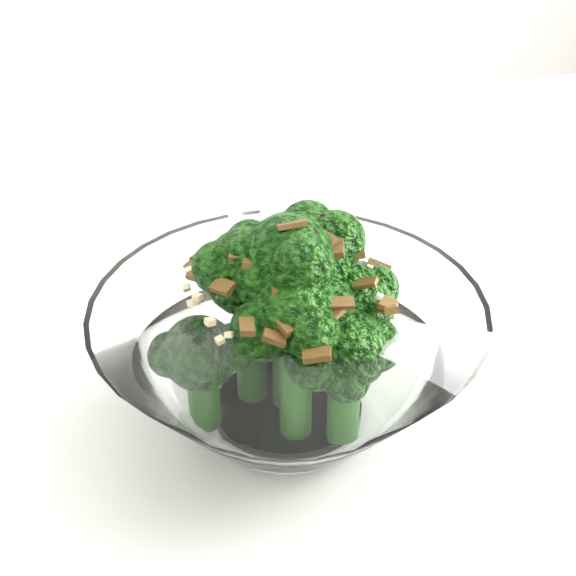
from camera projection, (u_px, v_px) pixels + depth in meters
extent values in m
cube|color=white|center=(359.00, 330.00, 0.57)|extent=(1.26, 0.90, 0.04)
cylinder|color=white|center=(288.00, 411.00, 0.47)|extent=(0.09, 0.09, 0.01)
cylinder|color=#225B18|center=(347.00, 357.00, 0.45)|extent=(0.02, 0.02, 0.06)
sphere|color=#1E5C11|center=(350.00, 301.00, 0.43)|extent=(0.04, 0.04, 0.04)
cylinder|color=#225B18|center=(351.00, 336.00, 0.48)|extent=(0.02, 0.02, 0.04)
sphere|color=#1E5C11|center=(353.00, 294.00, 0.46)|extent=(0.04, 0.04, 0.04)
cylinder|color=#225B18|center=(307.00, 327.00, 0.46)|extent=(0.02, 0.02, 0.08)
sphere|color=#1E5C11|center=(308.00, 253.00, 0.43)|extent=(0.05, 0.05, 0.05)
cylinder|color=#225B18|center=(296.00, 382.00, 0.42)|extent=(0.02, 0.02, 0.07)
sphere|color=#1E5C11|center=(296.00, 311.00, 0.40)|extent=(0.04, 0.04, 0.04)
cylinder|color=#225B18|center=(284.00, 327.00, 0.49)|extent=(0.02, 0.02, 0.04)
sphere|color=#1E5C11|center=(284.00, 284.00, 0.47)|extent=(0.04, 0.04, 0.04)
cylinder|color=#225B18|center=(344.00, 403.00, 0.42)|extent=(0.02, 0.02, 0.05)
sphere|color=#1E5C11|center=(347.00, 349.00, 0.40)|extent=(0.04, 0.04, 0.04)
cylinder|color=#225B18|center=(204.00, 396.00, 0.44)|extent=(0.02, 0.02, 0.04)
sphere|color=#1E5C11|center=(200.00, 354.00, 0.42)|extent=(0.04, 0.04, 0.04)
cylinder|color=#225B18|center=(251.00, 345.00, 0.45)|extent=(0.02, 0.02, 0.07)
sphere|color=#1E5C11|center=(249.00, 272.00, 0.42)|extent=(0.05, 0.05, 0.05)
cylinder|color=#225B18|center=(288.00, 345.00, 0.44)|extent=(0.02, 0.02, 0.08)
sphere|color=#1E5C11|center=(288.00, 262.00, 0.41)|extent=(0.05, 0.05, 0.05)
cube|color=brown|center=(332.00, 315.00, 0.38)|extent=(0.02, 0.01, 0.00)
cube|color=brown|center=(386.00, 308.00, 0.40)|extent=(0.01, 0.02, 0.01)
cube|color=brown|center=(309.00, 314.00, 0.38)|extent=(0.01, 0.01, 0.01)
cube|color=brown|center=(282.00, 230.00, 0.45)|extent=(0.02, 0.01, 0.01)
cube|color=brown|center=(286.00, 229.00, 0.44)|extent=(0.01, 0.02, 0.01)
cube|color=brown|center=(268.00, 237.00, 0.43)|extent=(0.02, 0.01, 0.01)
cube|color=brown|center=(291.00, 225.00, 0.39)|extent=(0.02, 0.01, 0.01)
cube|color=brown|center=(216.00, 259.00, 0.43)|extent=(0.02, 0.01, 0.01)
cube|color=brown|center=(275.00, 236.00, 0.47)|extent=(0.01, 0.01, 0.01)
cube|color=brown|center=(274.00, 338.00, 0.38)|extent=(0.01, 0.01, 0.01)
cube|color=brown|center=(365.00, 283.00, 0.41)|extent=(0.01, 0.01, 0.01)
cube|color=brown|center=(286.00, 291.00, 0.38)|extent=(0.02, 0.01, 0.01)
cube|color=brown|center=(251.00, 260.00, 0.40)|extent=(0.01, 0.02, 0.01)
cube|color=brown|center=(310.00, 264.00, 0.39)|extent=(0.02, 0.01, 0.01)
cube|color=brown|center=(203.00, 256.00, 0.44)|extent=(0.02, 0.01, 0.01)
cube|color=brown|center=(243.00, 256.00, 0.40)|extent=(0.01, 0.01, 0.00)
cube|color=brown|center=(332.00, 237.00, 0.45)|extent=(0.01, 0.01, 0.01)
cube|color=brown|center=(336.00, 249.00, 0.40)|extent=(0.01, 0.01, 0.01)
cube|color=brown|center=(199.00, 274.00, 0.42)|extent=(0.01, 0.01, 0.00)
cube|color=brown|center=(354.00, 255.00, 0.42)|extent=(0.01, 0.01, 0.01)
cube|color=brown|center=(341.00, 244.00, 0.42)|extent=(0.01, 0.01, 0.01)
cube|color=brown|center=(388.00, 305.00, 0.40)|extent=(0.01, 0.01, 0.01)
cube|color=brown|center=(378.00, 269.00, 0.44)|extent=(0.02, 0.01, 0.01)
cube|color=brown|center=(283.00, 324.00, 0.38)|extent=(0.01, 0.02, 0.01)
cube|color=brown|center=(195.00, 267.00, 0.44)|extent=(0.01, 0.01, 0.01)
cube|color=brown|center=(224.00, 251.00, 0.44)|extent=(0.01, 0.02, 0.00)
cube|color=brown|center=(327.00, 240.00, 0.41)|extent=(0.01, 0.01, 0.01)
cube|color=brown|center=(270.00, 232.00, 0.42)|extent=(0.01, 0.01, 0.01)
cube|color=brown|center=(247.00, 327.00, 0.38)|extent=(0.01, 0.01, 0.00)
cube|color=brown|center=(317.00, 355.00, 0.37)|extent=(0.02, 0.01, 0.01)
cube|color=brown|center=(339.00, 303.00, 0.39)|extent=(0.01, 0.01, 0.01)
cube|color=brown|center=(223.00, 287.00, 0.39)|extent=(0.01, 0.01, 0.01)
cube|color=brown|center=(292.00, 272.00, 0.39)|extent=(0.01, 0.01, 0.01)
cube|color=brown|center=(299.00, 258.00, 0.39)|extent=(0.01, 0.01, 0.01)
cube|color=beige|center=(220.00, 340.00, 0.38)|extent=(0.01, 0.01, 0.00)
cube|color=beige|center=(186.00, 288.00, 0.42)|extent=(0.00, 0.00, 0.00)
cube|color=beige|center=(268.00, 235.00, 0.39)|extent=(0.01, 0.01, 0.01)
cube|color=beige|center=(370.00, 268.00, 0.42)|extent=(0.00, 0.00, 0.00)
cube|color=beige|center=(189.00, 270.00, 0.43)|extent=(0.00, 0.00, 0.00)
cube|color=beige|center=(279.00, 238.00, 0.39)|extent=(0.00, 0.00, 0.00)
cube|color=beige|center=(198.00, 297.00, 0.40)|extent=(0.01, 0.01, 0.00)
cube|color=beige|center=(193.00, 303.00, 0.40)|extent=(0.01, 0.01, 0.01)
cube|color=beige|center=(379.00, 296.00, 0.40)|extent=(0.00, 0.00, 0.00)
cube|color=beige|center=(351.00, 246.00, 0.45)|extent=(0.01, 0.01, 0.00)
cube|color=beige|center=(229.00, 335.00, 0.38)|extent=(0.00, 0.01, 0.00)
cube|color=beige|center=(349.00, 250.00, 0.45)|extent=(0.01, 0.00, 0.00)
cube|color=beige|center=(210.00, 322.00, 0.38)|extent=(0.01, 0.01, 0.00)
cube|color=beige|center=(303.00, 256.00, 0.39)|extent=(0.01, 0.01, 0.01)
cube|color=beige|center=(292.00, 286.00, 0.38)|extent=(0.01, 0.01, 0.01)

